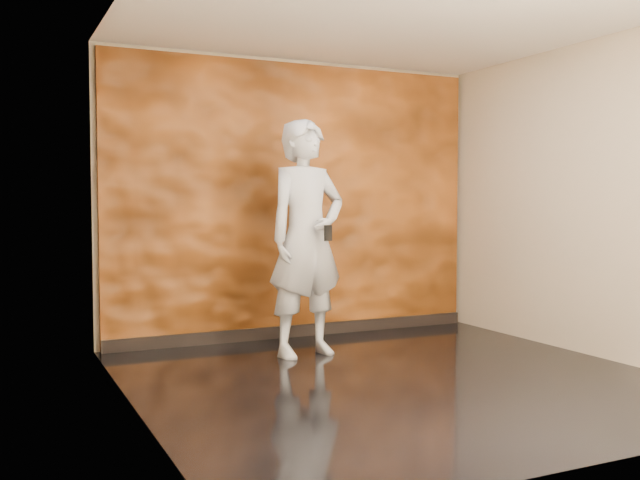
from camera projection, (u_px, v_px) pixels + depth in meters
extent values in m
cube|color=black|center=(398.00, 379.00, 5.52)|extent=(4.00, 4.00, 0.01)
cube|color=tan|center=(296.00, 199.00, 7.25)|extent=(4.00, 0.02, 2.80)
cube|color=tan|center=(604.00, 195.00, 3.63)|extent=(4.00, 0.02, 2.80)
cube|color=tan|center=(133.00, 197.00, 4.59)|extent=(0.02, 4.00, 2.80)
cube|color=tan|center=(593.00, 198.00, 6.29)|extent=(0.02, 4.00, 2.80)
cube|color=white|center=(400.00, 12.00, 5.37)|extent=(4.00, 4.00, 0.01)
cube|color=#C46523|center=(297.00, 201.00, 7.21)|extent=(3.90, 0.06, 2.75)
cube|color=black|center=(299.00, 331.00, 7.25)|extent=(3.90, 0.04, 0.12)
imported|color=#979DA6|center=(307.00, 238.00, 6.31)|extent=(0.84, 0.62, 2.10)
cube|color=black|center=(328.00, 233.00, 6.09)|extent=(0.07, 0.02, 0.14)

